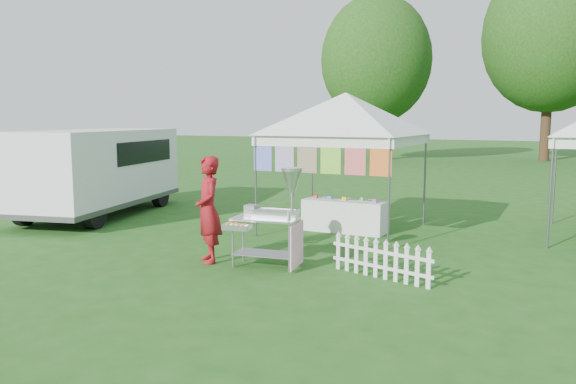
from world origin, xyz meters
The scene contains 9 objects.
ground centered at (0.00, 0.00, 0.00)m, with size 120.00×120.00×0.00m, color #1F4F16.
canopy_main centered at (0.00, 3.49, 2.99)m, with size 4.24×4.24×3.45m.
tree_left centered at (-6.00, 24.00, 5.83)m, with size 6.40×6.40×9.53m.
tree_mid centered at (3.00, 28.00, 7.14)m, with size 7.60×7.60×11.52m.
donut_cart centered at (0.13, 0.03, 0.98)m, with size 1.20×0.97×1.66m.
vendor centered at (-1.06, -0.16, 0.91)m, with size 0.66×0.44×1.82m, color maroon.
cargo_van centered at (-6.33, 2.64, 1.16)m, with size 3.24×5.53×2.16m.
picket_fence centered at (1.87, 0.20, 0.29)m, with size 1.74×0.50×0.56m.
display_table centered at (0.06, 3.41, 0.34)m, with size 1.80×0.70×0.69m, color white.
Camera 1 is at (4.37, -7.93, 2.44)m, focal length 35.00 mm.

